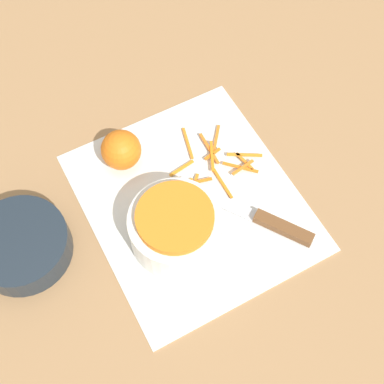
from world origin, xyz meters
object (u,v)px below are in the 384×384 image
Objects in this scene: knife at (268,221)px; orange_left at (121,150)px; bowl_dark at (21,245)px; bowl_speckled at (175,227)px.

knife is 0.28m from orange_left.
bowl_dark reaches higher than knife.
orange_left is at bearing 4.54° from bowl_speckled.
orange_left is at bearing 1.46° from knife.
bowl_dark is 0.72× the size of knife.
bowl_speckled is 0.95× the size of bowl_dark.
orange_left reaches higher than knife.
bowl_dark is (0.10, 0.23, -0.02)m from bowl_speckled.
bowl_speckled is 0.25m from bowl_dark.
bowl_speckled is at bearing -175.46° from orange_left.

